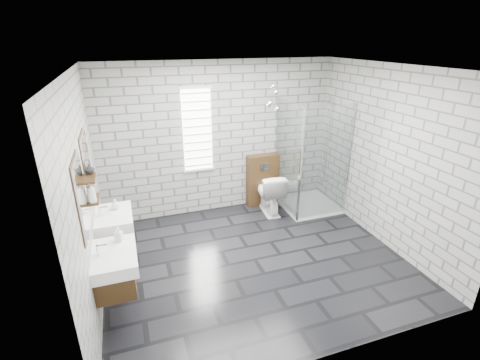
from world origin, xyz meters
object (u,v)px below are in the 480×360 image
vanity_left (111,260)px  toilet (269,192)px  cistern_panel (262,180)px  shower_enclosure (308,185)px  vanity_right (111,220)px

vanity_left → toilet: size_ratio=2.04×
cistern_panel → shower_enclosure: shower_enclosure is taller
cistern_panel → toilet: cistern_panel is taller
cistern_panel → shower_enclosure: bearing=-36.4°
vanity_right → cistern_panel: (2.71, 1.23, -0.26)m
vanity_right → shower_enclosure: size_ratio=0.77×
cistern_panel → toilet: 0.37m
vanity_left → shower_enclosure: size_ratio=0.77×
shower_enclosure → toilet: shower_enclosure is taller
vanity_left → shower_enclosure: (3.41, 1.67, -0.25)m
vanity_left → vanity_right: (0.00, 0.96, 0.00)m
shower_enclosure → toilet: size_ratio=2.64×
vanity_right → toilet: vanity_right is taller
cistern_panel → toilet: size_ratio=1.30×
vanity_right → shower_enclosure: bearing=11.8°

